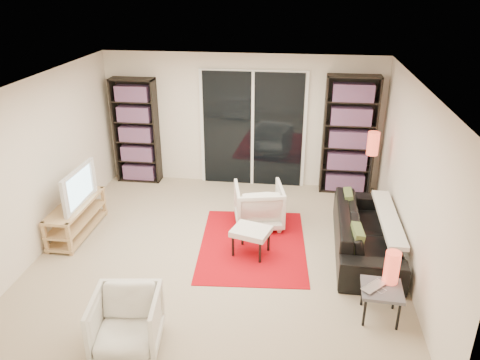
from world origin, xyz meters
The scene contains 20 objects.
floor centered at (0.00, 0.00, 0.00)m, with size 5.00×5.00×0.00m, color tan.
wall_back centered at (0.00, 2.50, 1.20)m, with size 5.00×0.02×2.40m, color #EFE2CD.
wall_front centered at (0.00, -2.50, 1.20)m, with size 5.00×0.02×2.40m, color #EFE2CD.
wall_left centered at (-2.50, 0.00, 1.20)m, with size 0.02×5.00×2.40m, color #EFE2CD.
wall_right centered at (2.50, 0.00, 1.20)m, with size 0.02×5.00×2.40m, color #EFE2CD.
ceiling centered at (0.00, 0.00, 2.40)m, with size 5.00×5.00×0.02m, color white.
sliding_door centered at (0.20, 2.46, 1.05)m, with size 1.92×0.08×2.16m.
bookshelf_left centered at (-1.95, 2.33, 0.98)m, with size 0.80×0.30×1.95m.
bookshelf_right centered at (1.90, 2.33, 1.05)m, with size 0.90×0.30×2.10m.
tv_stand centered at (-2.23, 0.25, 0.26)m, with size 0.41×1.29×0.50m.
tv centered at (-2.21, 0.25, 0.78)m, with size 0.98×0.13×0.56m, color black.
rug centered at (0.45, 0.24, 0.01)m, with size 1.51×2.04×0.01m, color #B3060E.
sofa centered at (2.04, 0.28, 0.31)m, with size 2.13×0.83×0.62m, color black.
armchair_back centered at (0.47, 0.87, 0.34)m, with size 0.72×0.74×0.68m, color silver.
armchair_front centered at (-0.64, -1.95, 0.32)m, with size 0.68×0.70×0.64m, color silver.
ottoman centered at (0.44, 0.00, 0.34)m, with size 0.60×0.54×0.40m.
side_table centered at (2.05, -1.13, 0.35)m, with size 0.48×0.48×0.40m.
laptop centered at (1.98, -1.17, 0.41)m, with size 0.32×0.21×0.03m, color silver.
table_lamp centered at (2.15, -0.99, 0.59)m, with size 0.17×0.17×0.39m, color #F14C31.
floor_lamp centered at (2.20, 1.57, 1.05)m, with size 0.21×0.21×1.37m.
Camera 1 is at (1.02, -5.61, 3.62)m, focal length 35.00 mm.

